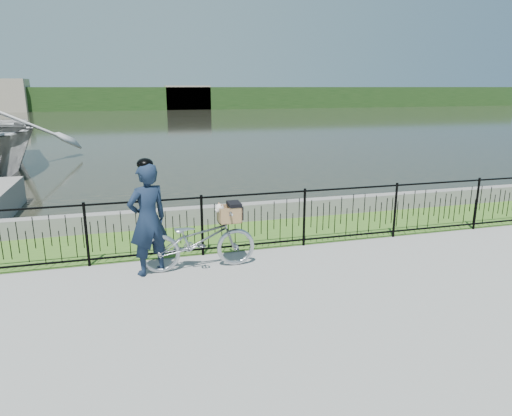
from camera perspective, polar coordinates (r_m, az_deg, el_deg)
name	(u,v)px	position (r m, az deg, el deg)	size (l,w,h in m)	color
ground	(281,284)	(7.37, 3.18, -9.41)	(120.00, 120.00, 0.00)	gray
grass_strip	(242,234)	(9.70, -1.73, -3.29)	(60.00, 2.00, 0.01)	#3E6720
water	(155,124)	(39.53, -12.50, 10.17)	(120.00, 120.00, 0.00)	#26271D
quay_wall	(232,213)	(10.58, -3.03, -0.64)	(60.00, 0.30, 0.40)	slate
fence	(255,221)	(8.61, -0.16, -1.68)	(14.00, 0.06, 1.15)	black
far_treeline	(142,98)	(66.41, -14.00, 13.16)	(120.00, 6.00, 3.00)	#234119
far_building_right	(187,98)	(65.38, -8.56, 13.50)	(6.00, 3.00, 3.20)	#A19581
bicycle_rig	(199,239)	(7.82, -7.14, -3.90)	(1.96, 0.68, 1.15)	#A5A9B1
cyclist	(148,219)	(7.63, -13.38, -1.29)	(0.81, 0.69, 1.94)	#121E32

